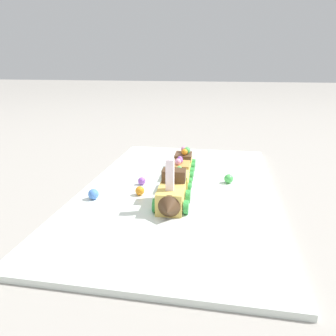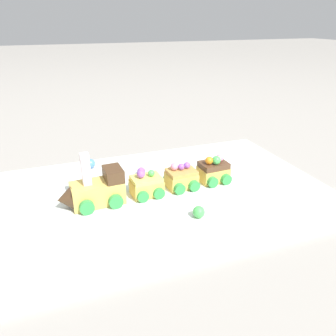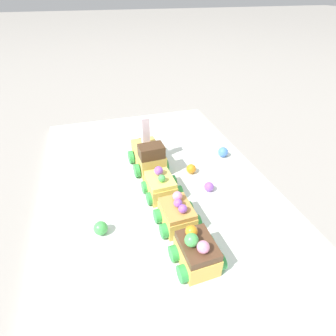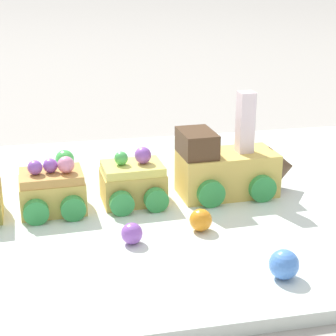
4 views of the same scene
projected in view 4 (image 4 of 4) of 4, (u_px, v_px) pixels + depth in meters
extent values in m
plane|color=gray|center=(127.00, 212.00, 0.61)|extent=(10.00, 10.00, 0.00)
cube|color=silver|center=(127.00, 206.00, 0.61)|extent=(0.80, 0.47, 0.01)
cube|color=#E0BC56|center=(226.00, 173.00, 0.62)|extent=(0.11, 0.06, 0.05)
cube|color=#4C331E|center=(197.00, 143.00, 0.60)|extent=(0.04, 0.05, 0.03)
cone|color=#4C331E|center=(281.00, 167.00, 0.64)|extent=(0.03, 0.05, 0.05)
cube|color=white|center=(243.00, 144.00, 0.62)|extent=(0.02, 0.02, 0.02)
cube|color=white|center=(244.00, 129.00, 0.61)|extent=(0.02, 0.02, 0.02)
cube|color=white|center=(245.00, 114.00, 0.61)|extent=(0.02, 0.02, 0.02)
cube|color=white|center=(246.00, 99.00, 0.60)|extent=(0.02, 0.02, 0.02)
cylinder|color=green|center=(262.00, 188.00, 0.60)|extent=(0.03, 0.01, 0.03)
cylinder|color=green|center=(240.00, 169.00, 0.66)|extent=(0.03, 0.01, 0.03)
cylinder|color=green|center=(211.00, 194.00, 0.59)|extent=(0.03, 0.01, 0.03)
cylinder|color=green|center=(193.00, 173.00, 0.65)|extent=(0.03, 0.01, 0.03)
cube|color=#E0BC56|center=(133.00, 188.00, 0.60)|extent=(0.07, 0.05, 0.03)
cube|color=#EFE066|center=(133.00, 169.00, 0.59)|extent=(0.07, 0.05, 0.01)
sphere|color=#4CBC56|center=(121.00, 157.00, 0.59)|extent=(0.02, 0.02, 0.01)
sphere|color=#9956C6|center=(143.00, 156.00, 0.59)|extent=(0.02, 0.02, 0.02)
cylinder|color=green|center=(156.00, 200.00, 0.58)|extent=(0.03, 0.01, 0.03)
cylinder|color=green|center=(144.00, 180.00, 0.63)|extent=(0.03, 0.01, 0.03)
cylinder|color=green|center=(122.00, 204.00, 0.57)|extent=(0.03, 0.01, 0.03)
cylinder|color=green|center=(112.00, 183.00, 0.63)|extent=(0.03, 0.01, 0.03)
cube|color=#E0BC56|center=(53.00, 195.00, 0.58)|extent=(0.07, 0.05, 0.03)
cube|color=#CC9347|center=(51.00, 176.00, 0.57)|extent=(0.07, 0.05, 0.01)
sphere|color=#9956C6|center=(35.00, 167.00, 0.56)|extent=(0.02, 0.02, 0.01)
sphere|color=#9956C6|center=(50.00, 166.00, 0.57)|extent=(0.02, 0.02, 0.01)
sphere|color=pink|center=(66.00, 165.00, 0.57)|extent=(0.02, 0.02, 0.02)
cylinder|color=green|center=(73.00, 209.00, 0.56)|extent=(0.03, 0.01, 0.03)
cylinder|color=green|center=(68.00, 187.00, 0.61)|extent=(0.03, 0.01, 0.03)
cylinder|color=green|center=(36.00, 212.00, 0.55)|extent=(0.03, 0.01, 0.03)
cylinder|color=green|center=(34.00, 190.00, 0.61)|extent=(0.03, 0.01, 0.03)
sphere|color=#4CBC56|center=(65.00, 159.00, 0.71)|extent=(0.02, 0.02, 0.02)
sphere|color=#9956C6|center=(132.00, 233.00, 0.51)|extent=(0.02, 0.02, 0.02)
sphere|color=orange|center=(201.00, 220.00, 0.54)|extent=(0.02, 0.02, 0.02)
sphere|color=#4C84E0|center=(284.00, 264.00, 0.45)|extent=(0.02, 0.02, 0.02)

